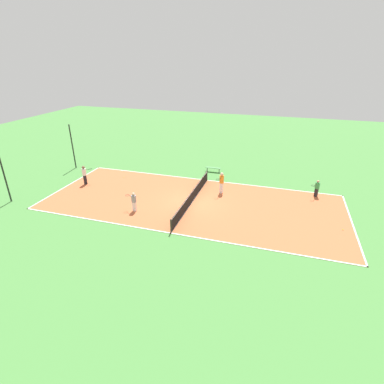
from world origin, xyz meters
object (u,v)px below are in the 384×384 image
at_px(player_far_green, 317,187).
at_px(fence_post_back_left, 4,175).
at_px(tennis_net, 192,196).
at_px(fence_post_back_right, 73,147).
at_px(player_near_white, 84,174).
at_px(player_baseline_gray, 134,201).
at_px(bench, 213,168).
at_px(tennis_ball_right_alley, 343,230).
at_px(tennis_ball_near_net, 124,177).
at_px(player_center_orange, 222,181).

distance_m(player_far_green, fence_post_back_left, 24.93).
xyz_separation_m(player_far_green, fence_post_back_left, (-8.19, 23.51, 1.43)).
bearing_deg(tennis_net, fence_post_back_right, 73.53).
height_order(player_near_white, fence_post_back_left, fence_post_back_left).
height_order(player_baseline_gray, fence_post_back_left, fence_post_back_left).
distance_m(player_near_white, fence_post_back_right, 5.21).
relative_size(bench, player_near_white, 0.88).
relative_size(tennis_net, fence_post_back_left, 2.11).
bearing_deg(fence_post_back_left, player_near_white, -37.50).
xyz_separation_m(bench, fence_post_back_left, (-11.32, 14.00, 1.87)).
height_order(bench, player_far_green, player_far_green).
distance_m(bench, player_near_white, 12.26).
xyz_separation_m(player_near_white, fence_post_back_left, (-4.77, 3.66, 1.23)).
height_order(tennis_ball_right_alley, fence_post_back_right, fence_post_back_right).
bearing_deg(fence_post_back_right, bench, -77.70).
relative_size(tennis_net, bench, 6.21).
xyz_separation_m(tennis_ball_near_net, fence_post_back_right, (1.03, 6.17, 2.20)).
height_order(player_center_orange, fence_post_back_right, fence_post_back_right).
distance_m(player_far_green, tennis_ball_right_alley, 5.35).
bearing_deg(fence_post_back_right, tennis_net, -106.47).
distance_m(tennis_ball_near_net, fence_post_back_right, 6.63).
relative_size(player_far_green, fence_post_back_right, 0.32).
bearing_deg(bench, player_baseline_gray, 69.32).
bearing_deg(fence_post_back_right, player_baseline_gray, -123.63).
relative_size(player_near_white, tennis_ball_right_alley, 25.70).
relative_size(player_far_green, fence_post_back_left, 0.32).
distance_m(player_center_orange, fence_post_back_left, 17.18).
bearing_deg(fence_post_back_right, tennis_ball_right_alley, -101.72).
height_order(tennis_ball_near_net, fence_post_back_left, fence_post_back_left).
height_order(tennis_ball_near_net, fence_post_back_right, fence_post_back_right).
height_order(tennis_net, player_baseline_gray, player_baseline_gray).
height_order(player_far_green, tennis_ball_near_net, player_far_green).
relative_size(tennis_net, tennis_ball_near_net, 140.09).
bearing_deg(tennis_ball_right_alley, fence_post_back_right, 78.28).
xyz_separation_m(tennis_net, player_far_green, (4.05, -9.52, 0.31)).
xyz_separation_m(tennis_net, fence_post_back_left, (-4.13, 13.98, 1.74)).
bearing_deg(tennis_ball_right_alley, bench, 53.06).
bearing_deg(tennis_ball_near_net, fence_post_back_left, 139.54).
bearing_deg(player_baseline_gray, bench, -96.66).
distance_m(player_far_green, player_near_white, 20.14).
relative_size(player_near_white, tennis_ball_near_net, 25.70).
distance_m(tennis_net, tennis_ball_near_net, 8.42).
distance_m(player_center_orange, fence_post_back_right, 15.98).
bearing_deg(tennis_ball_right_alley, player_far_green, 15.79).
distance_m(player_baseline_gray, fence_post_back_right, 12.41).
distance_m(tennis_net, player_far_green, 10.35).
height_order(player_baseline_gray, player_near_white, player_near_white).
xyz_separation_m(tennis_ball_right_alley, fence_post_back_right, (5.18, 24.95, 2.20)).
xyz_separation_m(bench, fence_post_back_right, (-3.05, 14.00, 1.87)).
bearing_deg(player_baseline_gray, player_far_green, -138.97).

